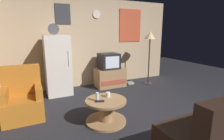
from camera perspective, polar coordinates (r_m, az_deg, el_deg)
ground_plane at (r=3.41m, az=7.14°, el=-15.38°), size 12.00×12.00×0.00m
wall_with_art at (r=5.26m, az=-6.89°, el=8.79°), size 5.20×0.12×2.51m
fridge at (r=4.63m, az=-17.23°, el=1.51°), size 0.60×0.62×1.77m
tv_stand at (r=5.16m, az=-0.67°, el=-2.40°), size 0.84×0.53×0.54m
crt_tv at (r=5.04m, az=-1.06°, el=2.94°), size 0.54×0.51×0.44m
standing_lamp at (r=5.37m, az=12.22°, el=9.70°), size 0.32×0.32×1.59m
coffee_table at (r=3.18m, az=-1.99°, el=-13.12°), size 0.72×0.72×0.42m
wine_glass at (r=3.03m, az=-4.83°, el=-8.65°), size 0.05×0.05×0.15m
mug_ceramic_white at (r=3.20m, az=-1.29°, el=-8.01°), size 0.08×0.08×0.09m
remote_control at (r=3.01m, az=-3.97°, el=-10.06°), size 0.16×0.09×0.02m
armchair at (r=3.70m, az=-26.95°, el=-8.67°), size 0.68×0.68×0.96m
book_stack at (r=5.41m, az=5.85°, el=-4.28°), size 0.21×0.18×0.08m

